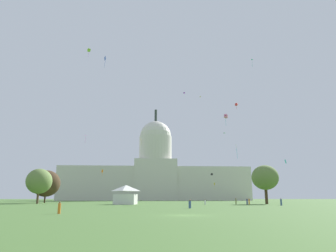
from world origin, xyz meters
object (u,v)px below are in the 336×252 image
at_px(person_black_near_tree_west, 190,202).
at_px(kite_yellow_high, 200,98).
at_px(tree_west_far, 46,183).
at_px(kite_gold_high, 141,140).
at_px(kite_black_low, 212,174).
at_px(kite_cyan_low, 286,162).
at_px(person_denim_mid_center, 281,202).
at_px(person_navy_deep_crowd, 247,202).
at_px(tree_east_near, 265,178).
at_px(person_orange_back_center, 59,208).
at_px(tree_west_near, 39,181).
at_px(kite_red_high, 236,104).
at_px(kite_magenta_mid, 85,137).
at_px(capitol_building, 155,174).
at_px(kite_yellow_low, 214,184).
at_px(kite_turquoise_high, 251,61).
at_px(person_denim_front_center, 190,204).
at_px(kite_white_low, 236,149).
at_px(kite_violet_high, 184,93).
at_px(kite_green_mid, 223,134).
at_px(event_tent, 126,195).
at_px(kite_pink_mid, 226,116).
at_px(kite_blue_high, 105,59).
at_px(kite_lime_high, 89,50).
at_px(person_olive_back_left, 236,201).
at_px(kite_orange_low, 102,171).
at_px(person_orange_mid_right, 249,201).
at_px(person_white_lawn_far_right, 205,202).

distance_m(person_black_near_tree_west, kite_yellow_high, 89.02).
bearing_deg(tree_west_far, kite_gold_high, 61.58).
xyz_separation_m(kite_black_low, kite_cyan_low, (13.73, -45.77, 0.73)).
relative_size(person_denim_mid_center, person_navy_deep_crowd, 1.02).
height_order(tree_east_near, kite_gold_high, kite_gold_high).
bearing_deg(person_orange_back_center, tree_west_near, -99.64).
height_order(kite_red_high, kite_magenta_mid, kite_red_high).
distance_m(capitol_building, kite_cyan_low, 126.98).
bearing_deg(kite_yellow_low, kite_turquoise_high, 19.99).
height_order(person_denim_front_center, kite_gold_high, kite_gold_high).
bearing_deg(person_orange_back_center, kite_white_low, -154.88).
height_order(person_navy_deep_crowd, kite_violet_high, kite_violet_high).
xyz_separation_m(kite_green_mid, kite_white_low, (-4.71, -34.11, -11.58)).
bearing_deg(kite_black_low, event_tent, 116.08).
relative_size(capitol_building, kite_pink_mid, 29.64).
relative_size(person_orange_back_center, kite_green_mid, 1.02).
distance_m(tree_west_near, person_denim_mid_center, 74.38).
distance_m(kite_blue_high, kite_violet_high, 80.44).
distance_m(person_black_near_tree_west, kite_lime_high, 74.36).
bearing_deg(person_denim_front_center, kite_turquoise_high, -124.83).
bearing_deg(kite_lime_high, kite_violet_high, 16.49).
bearing_deg(kite_magenta_mid, kite_yellow_low, 15.51).
xyz_separation_m(person_olive_back_left, kite_cyan_low, (16.74, 1.14, 12.07)).
bearing_deg(kite_orange_low, kite_white_low, -135.58).
height_order(kite_violet_high, kite_yellow_high, kite_violet_high).
bearing_deg(kite_black_low, person_olive_back_left, 149.64).
distance_m(tree_west_far, person_denim_front_center, 79.75).
height_order(kite_red_high, kite_violet_high, kite_violet_high).
distance_m(kite_red_high, kite_pink_mid, 29.31).
distance_m(event_tent, kite_magenta_mid, 78.13).
distance_m(kite_red_high, kite_turquoise_high, 21.12).
xyz_separation_m(tree_west_near, person_olive_back_left, (61.55, -12.60, -6.28)).
bearing_deg(person_black_near_tree_west, capitol_building, 92.12).
bearing_deg(person_black_near_tree_west, kite_blue_high, 168.00).
distance_m(person_denim_front_center, kite_red_high, 92.89).
bearing_deg(person_navy_deep_crowd, person_denim_mid_center, -173.15).
height_order(person_navy_deep_crowd, kite_pink_mid, kite_pink_mid).
bearing_deg(event_tent, kite_yellow_high, 70.36).
bearing_deg(kite_green_mid, person_black_near_tree_west, 12.81).
bearing_deg(kite_white_low, person_navy_deep_crowd, -110.48).
height_order(kite_orange_low, kite_black_low, kite_orange_low).
height_order(person_navy_deep_crowd, kite_white_low, kite_white_low).
relative_size(person_orange_mid_right, kite_yellow_low, 0.42).
bearing_deg(person_white_lawn_far_right, kite_black_low, -98.08).
distance_m(person_olive_back_left, kite_cyan_low, 20.67).
xyz_separation_m(tree_east_near, kite_red_high, (4.07, 39.10, 35.49)).
relative_size(person_black_near_tree_west, kite_magenta_mid, 0.38).
bearing_deg(capitol_building, kite_magenta_mid, -124.72).
bearing_deg(kite_magenta_mid, person_orange_mid_right, -56.97).
relative_size(kite_red_high, kite_violet_high, 3.15).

